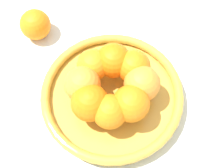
{
  "coord_description": "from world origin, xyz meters",
  "views": [
    {
      "loc": [
        -0.14,
        -0.25,
        0.65
      ],
      "look_at": [
        0.0,
        0.0,
        0.08
      ],
      "focal_mm": 50.0,
      "sensor_mm": 36.0,
      "label": 1
    }
  ],
  "objects": [
    {
      "name": "fruit_bowl",
      "position": [
        0.0,
        0.0,
        0.02
      ],
      "size": [
        0.31,
        0.31,
        0.04
      ],
      "color": "gold",
      "rests_on": "ground_plane"
    },
    {
      "name": "orange_pile",
      "position": [
        -0.0,
        -0.0,
        0.08
      ],
      "size": [
        0.19,
        0.19,
        0.08
      ],
      "color": "orange",
      "rests_on": "fruit_bowl"
    },
    {
      "name": "ground_plane",
      "position": [
        0.0,
        0.0,
        0.0
      ],
      "size": [
        4.0,
        4.0,
        0.0
      ],
      "primitive_type": "plane",
      "color": "silver"
    },
    {
      "name": "stray_orange",
      "position": [
        -0.08,
        0.25,
        0.04
      ],
      "size": [
        0.07,
        0.07,
        0.07
      ],
      "primitive_type": "sphere",
      "color": "orange",
      "rests_on": "ground_plane"
    }
  ]
}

